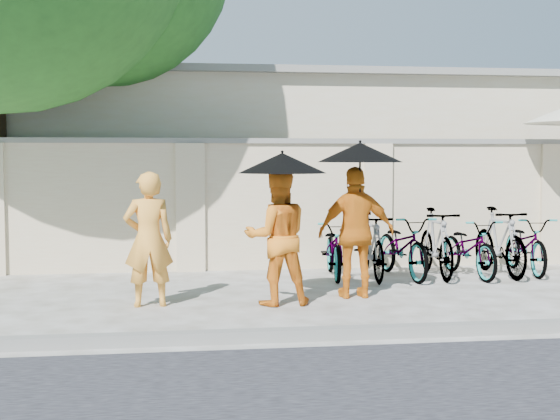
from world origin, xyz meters
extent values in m
plane|color=silver|center=(0.00, 0.00, 0.00)|extent=(80.00, 80.00, 0.00)
cube|color=slate|center=(0.00, -1.70, 0.06)|extent=(40.00, 0.16, 0.12)
cube|color=beige|center=(1.00, 3.20, 1.00)|extent=(20.00, 0.30, 2.00)
cube|color=#BFB08B|center=(2.00, 7.00, 1.60)|extent=(14.00, 6.00, 3.20)
imported|color=#F29E36|center=(-1.58, 0.27, 0.81)|extent=(0.63, 0.45, 1.62)
imported|color=orange|center=(-0.04, 0.16, 0.82)|extent=(0.84, 0.67, 1.65)
cylinder|color=black|center=(0.01, 0.08, 1.33)|extent=(0.02, 0.02, 0.79)
cone|color=black|center=(0.01, 0.08, 1.72)|extent=(1.06, 1.06, 0.24)
imported|color=orange|center=(1.03, 0.49, 0.83)|extent=(0.99, 0.42, 1.67)
cylinder|color=black|center=(1.05, 0.41, 1.40)|extent=(0.02, 0.02, 0.90)
cone|color=black|center=(1.05, 0.41, 1.85)|extent=(1.07, 1.07, 0.24)
imported|color=gray|center=(1.09, 2.11, 0.43)|extent=(0.74, 1.69, 0.86)
imported|color=gray|center=(1.59, 1.88, 0.49)|extent=(0.55, 1.66, 0.98)
imported|color=gray|center=(2.09, 1.97, 0.46)|extent=(0.81, 1.82, 0.93)
imported|color=gray|center=(2.59, 1.94, 0.51)|extent=(0.59, 1.73, 1.03)
imported|color=gray|center=(3.10, 1.90, 0.44)|extent=(0.75, 1.71, 0.87)
imported|color=gray|center=(3.60, 1.95, 0.51)|extent=(0.54, 1.73, 1.03)
imported|color=gray|center=(4.10, 2.11, 0.44)|extent=(0.73, 1.72, 0.88)
camera|label=1|loc=(-1.32, -9.12, 1.81)|focal=50.00mm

